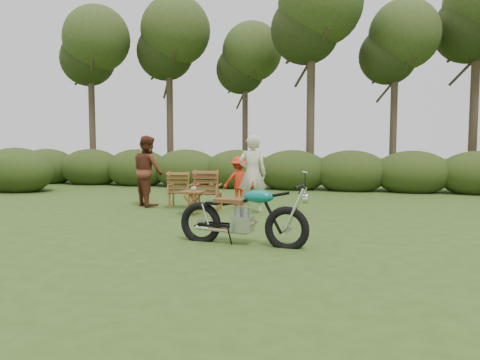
% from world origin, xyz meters
% --- Properties ---
extents(ground, '(80.00, 80.00, 0.00)m').
position_xyz_m(ground, '(0.00, 0.00, 0.00)').
color(ground, '#2C4617').
rests_on(ground, ground).
extents(tree_line, '(22.52, 11.62, 8.14)m').
position_xyz_m(tree_line, '(0.50, 9.74, 3.81)').
color(tree_line, '#3B2B20').
rests_on(tree_line, ground).
extents(motorcycle, '(2.21, 1.04, 1.22)m').
position_xyz_m(motorcycle, '(0.34, 0.02, 0.00)').
color(motorcycle, '#0EB6AF').
rests_on(motorcycle, ground).
extents(lawn_chair_right, '(0.78, 0.78, 1.00)m').
position_xyz_m(lawn_chair_right, '(-1.37, 3.49, 0.00)').
color(lawn_chair_right, brown).
rests_on(lawn_chair_right, ground).
extents(lawn_chair_left, '(0.73, 0.73, 0.93)m').
position_xyz_m(lawn_chair_left, '(-2.21, 3.80, 0.00)').
color(lawn_chair_left, brown).
rests_on(lawn_chair_left, ground).
extents(side_table, '(0.56, 0.48, 0.56)m').
position_xyz_m(side_table, '(-1.49, 2.67, 0.28)').
color(side_table, brown).
rests_on(side_table, ground).
extents(cup, '(0.13, 0.13, 0.10)m').
position_xyz_m(cup, '(-1.46, 2.69, 0.61)').
color(cup, '#C1B19F').
rests_on(cup, side_table).
extents(adult_a, '(0.75, 0.58, 1.85)m').
position_xyz_m(adult_a, '(-0.23, 3.37, 0.00)').
color(adult_a, beige).
rests_on(adult_a, ground).
extents(adult_b, '(1.14, 1.12, 1.86)m').
position_xyz_m(adult_b, '(-3.15, 3.86, 0.00)').
color(adult_b, '#592A19').
rests_on(adult_b, ground).
extents(child, '(0.96, 0.75, 1.30)m').
position_xyz_m(child, '(-0.85, 4.53, 0.00)').
color(child, red).
rests_on(child, ground).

